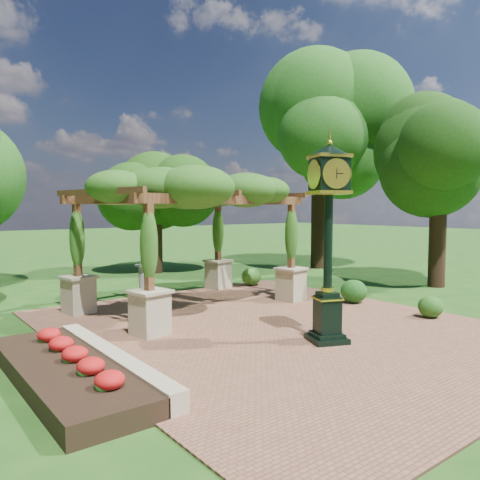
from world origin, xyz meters
TOP-DOWN VIEW (x-y plane):
  - ground at (0.00, 0.00)m, footprint 120.00×120.00m
  - brick_plaza at (0.00, 1.00)m, footprint 10.00×12.00m
  - border_wall at (-4.60, 0.50)m, footprint 0.35×5.00m
  - flower_bed at (-5.50, 0.50)m, footprint 1.50×5.00m
  - pedestal_clock at (0.04, -0.72)m, footprint 1.18×1.18m
  - pergola at (-0.38, 4.47)m, footprint 7.23×5.20m
  - sundial at (-0.62, 7.36)m, footprint 0.64×0.64m
  - shrub_front at (4.11, -0.90)m, footprint 0.80×0.80m
  - shrub_mid at (4.03, 1.72)m, footprint 0.98×0.98m
  - shrub_back at (3.55, 6.36)m, footprint 0.78×0.78m
  - tree_north at (2.41, 12.13)m, footprint 4.05×4.05m
  - tree_east_far at (9.86, 8.64)m, footprint 5.32×5.32m
  - tree_east_near at (9.26, 1.86)m, footprint 3.92×3.92m

SIDE VIEW (x-z plane):
  - ground at x=0.00m, z-range 0.00..0.00m
  - brick_plaza at x=0.00m, z-range 0.00..0.04m
  - flower_bed at x=-5.50m, z-range 0.00..0.36m
  - border_wall at x=-4.60m, z-range 0.00..0.40m
  - shrub_front at x=4.11m, z-range 0.04..0.65m
  - shrub_back at x=3.55m, z-range 0.04..0.73m
  - shrub_mid at x=4.03m, z-range 0.04..0.79m
  - sundial at x=-0.62m, z-range -0.07..1.01m
  - pedestal_clock at x=0.04m, z-range 0.45..5.03m
  - pergola at x=-0.38m, z-range 1.33..5.50m
  - tree_north at x=2.41m, z-range 1.11..7.06m
  - tree_east_near at x=9.26m, z-range 1.47..9.42m
  - tree_east_far at x=9.86m, z-range 1.84..11.69m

